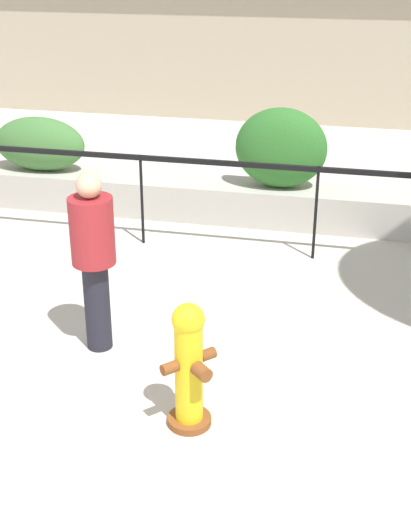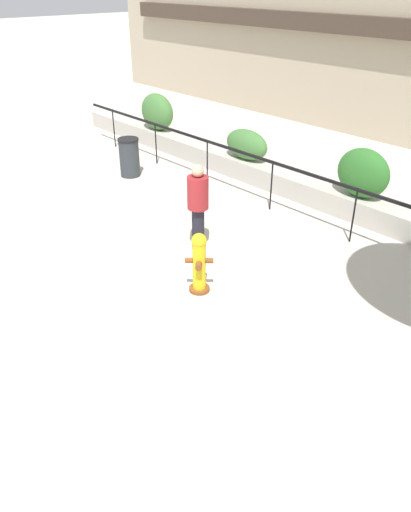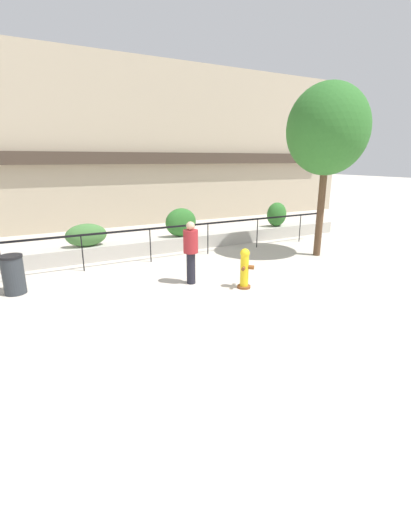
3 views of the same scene
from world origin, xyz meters
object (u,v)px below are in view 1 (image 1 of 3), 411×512
at_px(fire_hydrant, 189,365).
at_px(pedestrian, 94,252).
at_px(hedge_bush_2, 281,148).
at_px(hedge_bush_1, 40,144).

distance_m(fire_hydrant, pedestrian, 1.53).
xyz_separation_m(hedge_bush_2, fire_hydrant, (-0.12, -4.54, -0.48)).
bearing_deg(hedge_bush_2, hedge_bush_1, 180.00).
relative_size(hedge_bush_1, pedestrian, 0.77).
distance_m(hedge_bush_1, hedge_bush_2, 3.42).
xyz_separation_m(hedge_bush_1, fire_hydrant, (3.30, -4.54, -0.33)).
bearing_deg(fire_hydrant, hedge_bush_1, 126.01).
height_order(hedge_bush_2, fire_hydrant, hedge_bush_2).
xyz_separation_m(hedge_bush_1, pedestrian, (2.18, -3.58, 0.11)).
relative_size(hedge_bush_2, pedestrian, 0.70).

